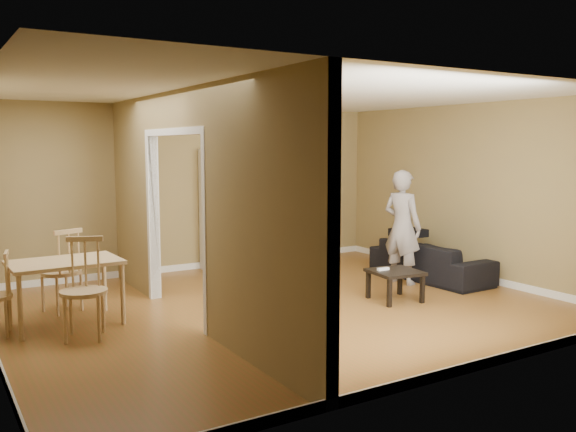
{
  "coord_description": "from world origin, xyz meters",
  "views": [
    {
      "loc": [
        -3.75,
        -6.31,
        1.98
      ],
      "look_at": [
        0.2,
        0.2,
        1.1
      ],
      "focal_mm": 38.0,
      "sensor_mm": 36.0,
      "label": 1
    }
  ],
  "objects_px": {
    "coffee_table": "(395,275)",
    "chair_far": "(61,270)",
    "bookshelf": "(225,209)",
    "sofa": "(431,255)",
    "dining_table": "(65,268)",
    "chair_near": "(83,289)",
    "person": "(402,217)"
  },
  "relations": [
    {
      "from": "coffee_table",
      "to": "chair_near",
      "type": "xyz_separation_m",
      "value": [
        -3.77,
        0.47,
        0.19
      ]
    },
    {
      "from": "bookshelf",
      "to": "dining_table",
      "type": "relative_size",
      "value": 1.67
    },
    {
      "from": "sofa",
      "to": "chair_far",
      "type": "xyz_separation_m",
      "value": [
        -5.06,
        0.98,
        0.14
      ]
    },
    {
      "from": "chair_near",
      "to": "chair_far",
      "type": "bearing_deg",
      "value": 110.76
    },
    {
      "from": "sofa",
      "to": "person",
      "type": "height_order",
      "value": "person"
    },
    {
      "from": "coffee_table",
      "to": "dining_table",
      "type": "xyz_separation_m",
      "value": [
        -3.83,
        1.09,
        0.31
      ]
    },
    {
      "from": "sofa",
      "to": "chair_far",
      "type": "bearing_deg",
      "value": 77.58
    },
    {
      "from": "sofa",
      "to": "bookshelf",
      "type": "relative_size",
      "value": 1.0
    },
    {
      "from": "chair_far",
      "to": "dining_table",
      "type": "bearing_deg",
      "value": 62.34
    },
    {
      "from": "dining_table",
      "to": "chair_far",
      "type": "height_order",
      "value": "chair_far"
    },
    {
      "from": "bookshelf",
      "to": "coffee_table",
      "type": "distance_m",
      "value": 3.28
    },
    {
      "from": "bookshelf",
      "to": "sofa",
      "type": "bearing_deg",
      "value": -46.81
    },
    {
      "from": "coffee_table",
      "to": "chair_far",
      "type": "distance_m",
      "value": 4.12
    },
    {
      "from": "bookshelf",
      "to": "chair_near",
      "type": "relative_size",
      "value": 1.85
    },
    {
      "from": "coffee_table",
      "to": "dining_table",
      "type": "relative_size",
      "value": 0.51
    },
    {
      "from": "bookshelf",
      "to": "coffee_table",
      "type": "relative_size",
      "value": 3.27
    },
    {
      "from": "person",
      "to": "chair_far",
      "type": "height_order",
      "value": "person"
    },
    {
      "from": "coffee_table",
      "to": "chair_far",
      "type": "xyz_separation_m",
      "value": [
        -3.76,
        1.68,
        0.17
      ]
    },
    {
      "from": "person",
      "to": "chair_near",
      "type": "distance_m",
      "value": 4.55
    },
    {
      "from": "bookshelf",
      "to": "coffee_table",
      "type": "bearing_deg",
      "value": -73.25
    },
    {
      "from": "coffee_table",
      "to": "dining_table",
      "type": "height_order",
      "value": "dining_table"
    },
    {
      "from": "person",
      "to": "chair_near",
      "type": "relative_size",
      "value": 1.84
    },
    {
      "from": "coffee_table",
      "to": "sofa",
      "type": "bearing_deg",
      "value": 28.33
    },
    {
      "from": "bookshelf",
      "to": "chair_far",
      "type": "height_order",
      "value": "bookshelf"
    },
    {
      "from": "sofa",
      "to": "dining_table",
      "type": "relative_size",
      "value": 1.67
    },
    {
      "from": "sofa",
      "to": "dining_table",
      "type": "xyz_separation_m",
      "value": [
        -5.14,
        0.38,
        0.28
      ]
    },
    {
      "from": "bookshelf",
      "to": "chair_near",
      "type": "distance_m",
      "value": 3.88
    },
    {
      "from": "chair_near",
      "to": "chair_far",
      "type": "xyz_separation_m",
      "value": [
        0.01,
        1.21,
        -0.01
      ]
    },
    {
      "from": "sofa",
      "to": "person",
      "type": "distance_m",
      "value": 0.82
    },
    {
      "from": "dining_table",
      "to": "chair_near",
      "type": "xyz_separation_m",
      "value": [
        0.06,
        -0.61,
        -0.12
      ]
    },
    {
      "from": "bookshelf",
      "to": "dining_table",
      "type": "bearing_deg",
      "value": -145.48
    },
    {
      "from": "sofa",
      "to": "chair_near",
      "type": "relative_size",
      "value": 1.85
    }
  ]
}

